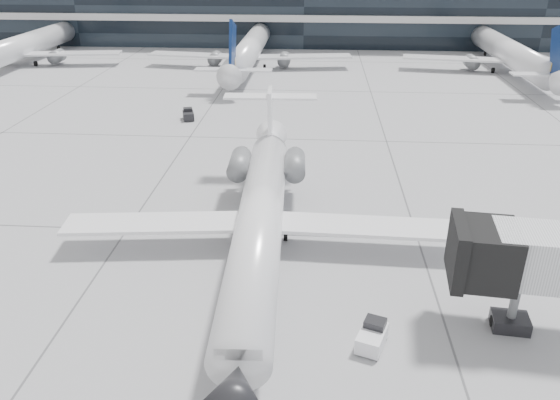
{
  "coord_description": "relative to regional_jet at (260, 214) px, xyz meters",
  "views": [
    {
      "loc": [
        3.0,
        -32.57,
        18.15
      ],
      "look_at": [
        0.68,
        0.09,
        2.6
      ],
      "focal_mm": 35.0,
      "sensor_mm": 36.0,
      "label": 1
    }
  ],
  "objects": [
    {
      "name": "bg_jet_right",
      "position": [
        32.42,
        56.93,
        -2.5
      ],
      "size": [
        32.0,
        40.0,
        9.6
      ],
      "primitive_type": null,
      "color": "white",
      "rests_on": "ground"
    },
    {
      "name": "traffic_cone",
      "position": [
        -4.15,
        13.47,
        -2.25
      ],
      "size": [
        0.42,
        0.42,
        0.53
      ],
      "rotation": [
        0.0,
        0.0,
        0.18
      ],
      "color": "orange",
      "rests_on": "ground"
    },
    {
      "name": "bg_jet_left",
      "position": [
        -44.58,
        56.93,
        -2.5
      ],
      "size": [
        32.0,
        40.0,
        9.6
      ],
      "primitive_type": null,
      "color": "white",
      "rests_on": "ground"
    },
    {
      "name": "regional_jet",
      "position": [
        0.0,
        0.0,
        0.0
      ],
      "size": [
        25.45,
        31.71,
        7.33
      ],
      "rotation": [
        0.0,
        0.0,
        0.04
      ],
      "color": "white",
      "rests_on": "ground"
    },
    {
      "name": "ground",
      "position": [
        0.42,
        1.93,
        -2.5
      ],
      "size": [
        220.0,
        220.0,
        0.0
      ],
      "primitive_type": "plane",
      "color": "#959698",
      "rests_on": "ground"
    },
    {
      "name": "baggage_tug",
      "position": [
        6.45,
        -9.01,
        -1.93
      ],
      "size": [
        1.81,
        2.3,
        1.28
      ],
      "rotation": [
        0.0,
        0.0,
        -0.35
      ],
      "color": "white",
      "rests_on": "ground"
    },
    {
      "name": "terminal",
      "position": [
        0.42,
        83.93,
        2.5
      ],
      "size": [
        170.0,
        22.0,
        10.0
      ],
      "primitive_type": "cube",
      "color": "black",
      "rests_on": "ground"
    },
    {
      "name": "far_tug",
      "position": [
        -11.07,
        27.88,
        -1.95
      ],
      "size": [
        1.67,
        2.2,
        1.24
      ],
      "rotation": [
        0.0,
        0.0,
        0.3
      ],
      "color": "black",
      "rests_on": "ground"
    },
    {
      "name": "bg_jet_center",
      "position": [
        -7.58,
        56.93,
        -2.5
      ],
      "size": [
        32.0,
        40.0,
        9.6
      ],
      "primitive_type": null,
      "color": "white",
      "rests_on": "ground"
    }
  ]
}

